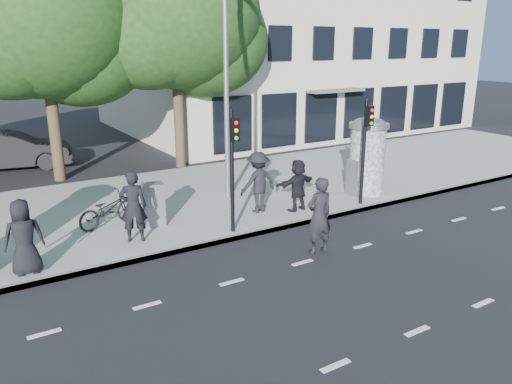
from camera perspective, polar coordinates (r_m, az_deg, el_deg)
ground at (r=11.54m, az=9.56°, el=-10.44°), size 120.00×120.00×0.00m
sidewalk at (r=17.40m, az=-6.78°, el=-0.63°), size 40.00×8.00×0.15m
curb at (r=14.11m, az=0.08°, el=-4.69°), size 40.00×0.10×0.16m
lane_dash_near at (r=10.22m, az=17.94°, el=-14.88°), size 32.00×0.12×0.01m
lane_dash_far at (r=12.50m, az=5.33°, el=-8.03°), size 32.00×0.12×0.01m
ad_column_right at (r=17.67m, az=12.59°, el=4.26°), size 1.36×1.36×2.65m
traffic_pole_near at (r=13.38m, az=-2.65°, el=3.77°), size 0.22×0.31×3.40m
traffic_pole_far at (r=16.21m, az=12.41°, el=5.68°), size 0.22×0.31×3.40m
street_lamp at (r=16.22m, az=-3.37°, el=15.16°), size 0.25×0.93×8.00m
tree_near_left at (r=20.62m, az=-23.29°, el=17.75°), size 6.80×6.80×8.97m
tree_center at (r=21.65m, az=-9.30°, el=19.37°), size 7.00×7.00×9.30m
building at (r=33.48m, az=2.87°, el=17.98°), size 20.30×15.85×12.00m
ped_a at (r=12.37m, az=-25.01°, el=-4.71°), size 0.91×0.63×1.76m
ped_b at (r=13.43m, az=-13.86°, el=-1.61°), size 0.82×0.68×1.92m
ped_d at (r=15.36m, az=0.26°, el=1.14°), size 1.26×0.76×1.90m
ped_f at (r=15.58m, az=4.79°, el=0.79°), size 1.57×0.73×1.63m
man_road at (r=12.76m, az=7.23°, el=-2.70°), size 0.76×0.52×2.02m
bicycle at (r=14.88m, az=-16.61°, el=-1.94°), size 1.22×1.98×0.98m
cabinet_left at (r=14.59m, az=-11.62°, el=-1.40°), size 0.67×0.54×1.25m
cabinet_right at (r=17.59m, az=11.41°, el=1.71°), size 0.64×0.50×1.25m
car_mid at (r=23.77m, az=-26.25°, el=4.27°), size 2.63×5.16×1.62m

